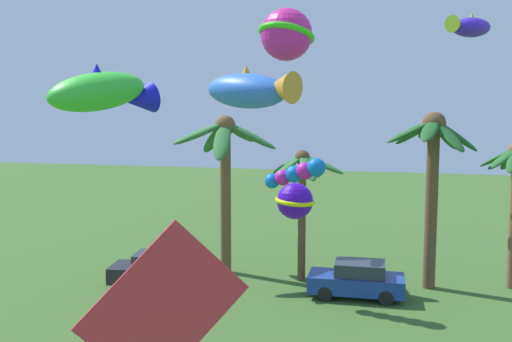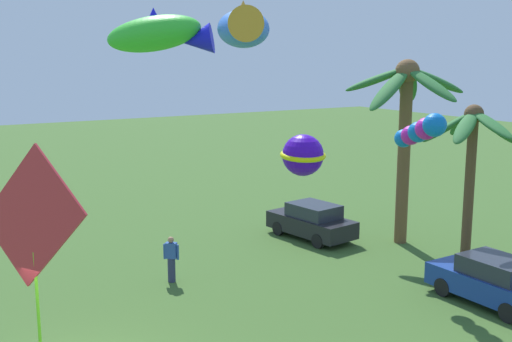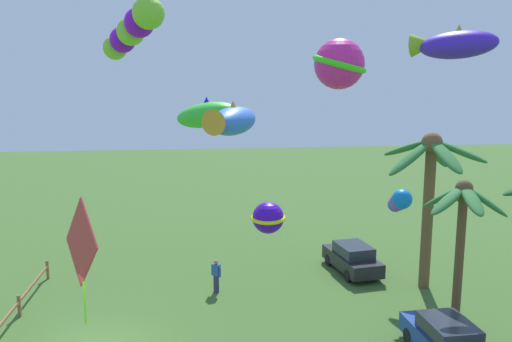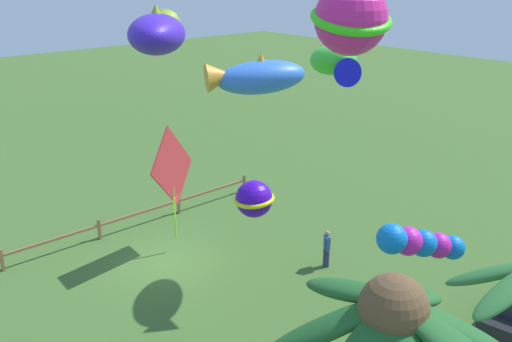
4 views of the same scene
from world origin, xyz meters
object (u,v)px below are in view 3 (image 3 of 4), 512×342
object	(u,v)px
spectator_0	(216,276)
kite_tube_6	(399,202)
kite_ball_1	(268,218)
kite_fish_5	(211,115)
palm_tree_1	(431,171)
parked_car_1	(352,258)
kite_fish_4	(453,44)
parked_car_0	(446,340)
palm_tree_3	(462,215)
kite_ball_7	(339,64)
kite_tube_3	(133,29)
kite_diamond_0	(81,245)
kite_fish_2	(231,120)

from	to	relation	value
spectator_0	kite_tube_6	world-z (taller)	kite_tube_6
kite_ball_1	kite_fish_5	xyz separation A→B (m)	(-5.42, -1.78, 3.32)
palm_tree_1	kite_ball_1	size ratio (longest dim) A/B	4.96
parked_car_1	kite_fish_4	world-z (taller)	kite_fish_4
parked_car_0	kite_fish_4	bearing A→B (deg)	-33.32
palm_tree_1	palm_tree_3	size ratio (longest dim) A/B	1.26
kite_ball_7	kite_ball_1	bearing A→B (deg)	-73.61
parked_car_0	kite_ball_7	world-z (taller)	kite_ball_7
spectator_0	kite_tube_3	size ratio (longest dim) A/B	0.52
kite_diamond_0	kite_ball_1	bearing A→B (deg)	77.20
parked_car_0	spectator_0	size ratio (longest dim) A/B	2.47
kite_ball_1	kite_diamond_0	bearing A→B (deg)	-102.80
kite_tube_3	parked_car_0	bearing A→B (deg)	83.66
kite_tube_3	kite_fish_4	distance (m)	9.46
palm_tree_3	kite_ball_1	xyz separation A→B (m)	(0.99, -7.88, 0.40)
parked_car_1	spectator_0	bearing A→B (deg)	-76.43
spectator_0	kite_fish_5	bearing A→B (deg)	-124.00
kite_ball_1	kite_ball_7	bearing A→B (deg)	106.39
palm_tree_1	kite_fish_5	world-z (taller)	kite_fish_5
kite_ball_1	parked_car_0	bearing A→B (deg)	75.21
parked_car_1	kite_fish_5	xyz separation A→B (m)	(1.63, -7.30, 7.54)
kite_diamond_0	kite_ball_1	size ratio (longest dim) A/B	3.31
palm_tree_3	kite_ball_7	world-z (taller)	kite_ball_7
kite_fish_4	palm_tree_3	bearing A→B (deg)	146.31
parked_car_0	kite_diamond_0	bearing A→B (deg)	-103.74
kite_ball_1	kite_ball_7	world-z (taller)	kite_ball_7
parked_car_0	spectator_0	xyz separation A→B (m)	(-6.94, -7.75, 0.06)
palm_tree_1	spectator_0	size ratio (longest dim) A/B	4.71
kite_tube_6	kite_ball_7	xyz separation A→B (m)	(0.01, -2.50, 5.14)
kite_diamond_0	kite_tube_3	world-z (taller)	kite_tube_3
kite_tube_6	kite_ball_7	bearing A→B (deg)	-89.69
kite_fish_5	kite_tube_6	xyz separation A→B (m)	(4.62, 6.96, -3.07)
palm_tree_3	kite_fish_5	world-z (taller)	kite_fish_5
kite_diamond_0	parked_car_0	bearing A→B (deg)	76.26
palm_tree_1	kite_tube_3	distance (m)	14.88
kite_ball_1	kite_ball_7	distance (m)	6.07
kite_fish_2	kite_tube_6	xyz separation A→B (m)	(0.30, 6.38, -3.13)
kite_tube_6	kite_ball_7	size ratio (longest dim) A/B	0.95
kite_tube_3	kite_fish_4	world-z (taller)	kite_tube_3
kite_tube_6	spectator_0	bearing A→B (deg)	-123.56
kite_fish_5	kite_tube_6	distance (m)	8.90
spectator_0	kite_fish_2	size ratio (longest dim) A/B	0.48
kite_tube_6	parked_car_0	bearing A→B (deg)	21.04
palm_tree_3	kite_fish_5	bearing A→B (deg)	-114.67
parked_car_0	kite_ball_1	bearing A→B (deg)	-104.79
parked_car_1	kite_tube_6	world-z (taller)	kite_tube_6
kite_fish_2	kite_fish_5	world-z (taller)	kite_fish_5
palm_tree_3	spectator_0	size ratio (longest dim) A/B	3.75
kite_fish_2	kite_ball_7	bearing A→B (deg)	85.31
kite_fish_5	kite_tube_6	size ratio (longest dim) A/B	1.42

